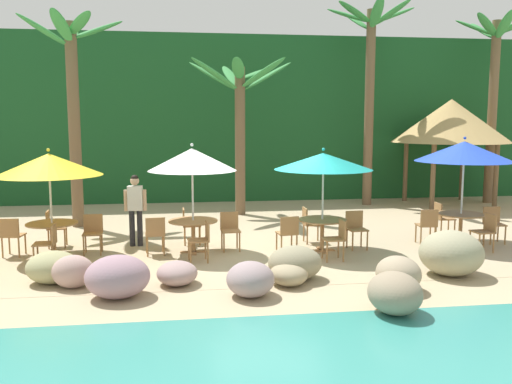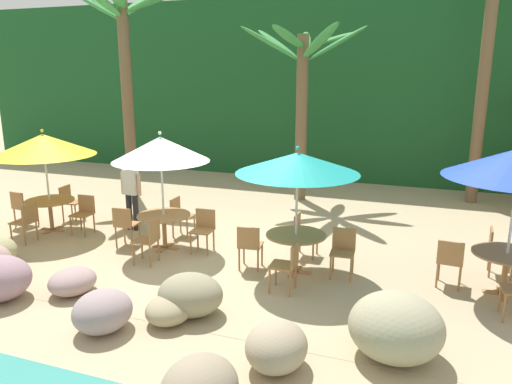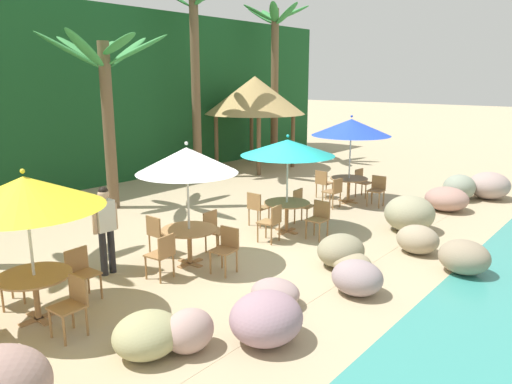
{
  "view_description": "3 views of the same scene",
  "coord_description": "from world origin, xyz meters",
  "px_view_note": "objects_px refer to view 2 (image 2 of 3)",
  "views": [
    {
      "loc": [
        -1.85,
        -11.94,
        2.98
      ],
      "look_at": [
        -0.19,
        0.07,
        1.37
      ],
      "focal_mm": 38.36,
      "sensor_mm": 36.0,
      "label": 1
    },
    {
      "loc": [
        3.53,
        -8.26,
        3.64
      ],
      "look_at": [
        0.34,
        0.48,
        1.32
      ],
      "focal_mm": 34.36,
      "sensor_mm": 36.0,
      "label": 2
    },
    {
      "loc": [
        -7.86,
        -6.66,
        3.66
      ],
      "look_at": [
        0.75,
        0.43,
        1.02
      ],
      "focal_mm": 34.27,
      "sensor_mm": 36.0,
      "label": 3
    }
  ],
  "objects_px": {
    "chair_blue_inland": "(497,248)",
    "waiter_in_white": "(131,189)",
    "palm_tree_nearest": "(125,60)",
    "palm_tree_second": "(303,79)",
    "umbrella_yellow": "(43,145)",
    "chair_yellow_left": "(22,206)",
    "chair_teal_left": "(250,244)",
    "umbrella_teal": "(298,163)",
    "chair_blue_left": "(450,260)",
    "chair_yellow_seaward": "(84,212)",
    "chair_yellow_right": "(26,220)",
    "dining_table_white": "(164,220)",
    "umbrella_white": "(161,149)",
    "chair_white_inland": "(180,214)",
    "palm_tree_third": "(489,31)",
    "chair_teal_inland": "(302,231)",
    "chair_teal_seaward": "(343,249)",
    "chair_white_right": "(149,238)",
    "dining_table_teal": "(296,241)",
    "chair_white_seaward": "(204,227)",
    "dining_table_blue": "(506,260)",
    "chair_white_left": "(125,223)",
    "chair_teal_right": "(288,263)",
    "chair_yellow_inland": "(69,200)"
  },
  "relations": [
    {
      "from": "chair_yellow_left",
      "to": "chair_white_inland",
      "type": "bearing_deg",
      "value": 10.76
    },
    {
      "from": "umbrella_teal",
      "to": "chair_teal_seaward",
      "type": "distance_m",
      "value": 1.76
    },
    {
      "from": "dining_table_teal",
      "to": "chair_teal_seaward",
      "type": "distance_m",
      "value": 0.86
    },
    {
      "from": "chair_teal_right",
      "to": "dining_table_teal",
      "type": "bearing_deg",
      "value": 97.05
    },
    {
      "from": "chair_teal_inland",
      "to": "dining_table_blue",
      "type": "height_order",
      "value": "chair_teal_inland"
    },
    {
      "from": "chair_yellow_right",
      "to": "chair_blue_inland",
      "type": "relative_size",
      "value": 1.0
    },
    {
      "from": "chair_white_seaward",
      "to": "chair_white_right",
      "type": "distance_m",
      "value": 1.19
    },
    {
      "from": "chair_teal_right",
      "to": "palm_tree_nearest",
      "type": "distance_m",
      "value": 8.41
    },
    {
      "from": "umbrella_teal",
      "to": "chair_blue_left",
      "type": "xyz_separation_m",
      "value": [
        2.65,
        0.26,
        -1.54
      ]
    },
    {
      "from": "chair_blue_left",
      "to": "palm_tree_second",
      "type": "distance_m",
      "value": 6.93
    },
    {
      "from": "chair_white_left",
      "to": "palm_tree_third",
      "type": "height_order",
      "value": "palm_tree_third"
    },
    {
      "from": "chair_teal_inland",
      "to": "palm_tree_nearest",
      "type": "relative_size",
      "value": 0.15
    },
    {
      "from": "chair_yellow_left",
      "to": "umbrella_white",
      "type": "xyz_separation_m",
      "value": [
        3.93,
        -0.12,
        1.59
      ]
    },
    {
      "from": "chair_white_right",
      "to": "chair_yellow_right",
      "type": "bearing_deg",
      "value": 178.09
    },
    {
      "from": "palm_tree_second",
      "to": "umbrella_white",
      "type": "bearing_deg",
      "value": -108.25
    },
    {
      "from": "chair_white_right",
      "to": "chair_teal_seaward",
      "type": "relative_size",
      "value": 1.0
    },
    {
      "from": "chair_yellow_seaward",
      "to": "chair_yellow_inland",
      "type": "distance_m",
      "value": 1.24
    },
    {
      "from": "chair_white_inland",
      "to": "dining_table_blue",
      "type": "distance_m",
      "value": 6.57
    },
    {
      "from": "chair_yellow_left",
      "to": "chair_teal_seaward",
      "type": "relative_size",
      "value": 1.0
    },
    {
      "from": "palm_tree_nearest",
      "to": "dining_table_white",
      "type": "bearing_deg",
      "value": -48.32
    },
    {
      "from": "chair_blue_inland",
      "to": "palm_tree_second",
      "type": "relative_size",
      "value": 0.18
    },
    {
      "from": "chair_blue_inland",
      "to": "waiter_in_white",
      "type": "xyz_separation_m",
      "value": [
        -7.69,
        -0.03,
        0.47
      ]
    },
    {
      "from": "chair_yellow_seaward",
      "to": "chair_white_left",
      "type": "distance_m",
      "value": 1.46
    },
    {
      "from": "chair_teal_right",
      "to": "chair_white_right",
      "type": "bearing_deg",
      "value": 174.44
    },
    {
      "from": "chair_teal_left",
      "to": "chair_blue_inland",
      "type": "xyz_separation_m",
      "value": [
        4.28,
        1.32,
        0.0
      ]
    },
    {
      "from": "dining_table_white",
      "to": "chair_white_right",
      "type": "height_order",
      "value": "chair_white_right"
    },
    {
      "from": "chair_yellow_right",
      "to": "dining_table_white",
      "type": "bearing_deg",
      "value": 13.95
    },
    {
      "from": "dining_table_white",
      "to": "chair_teal_left",
      "type": "xyz_separation_m",
      "value": [
        2.08,
        -0.46,
        -0.1
      ]
    },
    {
      "from": "chair_white_inland",
      "to": "palm_tree_second",
      "type": "relative_size",
      "value": 0.18
    },
    {
      "from": "palm_tree_nearest",
      "to": "palm_tree_second",
      "type": "bearing_deg",
      "value": 16.19
    },
    {
      "from": "chair_yellow_left",
      "to": "chair_blue_inland",
      "type": "height_order",
      "value": "same"
    },
    {
      "from": "chair_yellow_seaward",
      "to": "waiter_in_white",
      "type": "height_order",
      "value": "waiter_in_white"
    },
    {
      "from": "dining_table_teal",
      "to": "palm_tree_nearest",
      "type": "xyz_separation_m",
      "value": [
        -6.04,
        3.78,
        3.3
      ]
    },
    {
      "from": "chair_white_right",
      "to": "palm_tree_nearest",
      "type": "distance_m",
      "value": 6.44
    },
    {
      "from": "umbrella_white",
      "to": "dining_table_teal",
      "type": "relative_size",
      "value": 2.24
    },
    {
      "from": "umbrella_white",
      "to": "dining_table_blue",
      "type": "xyz_separation_m",
      "value": [
        6.41,
        0.01,
        -1.49
      ]
    },
    {
      "from": "chair_blue_inland",
      "to": "umbrella_teal",
      "type": "bearing_deg",
      "value": -161.93
    },
    {
      "from": "chair_yellow_right",
      "to": "chair_teal_seaward",
      "type": "relative_size",
      "value": 1.0
    },
    {
      "from": "umbrella_teal",
      "to": "chair_blue_inland",
      "type": "xyz_separation_m",
      "value": [
        3.45,
        1.12,
        -1.54
      ]
    },
    {
      "from": "chair_white_inland",
      "to": "palm_tree_third",
      "type": "xyz_separation_m",
      "value": [
        6.34,
        5.4,
        4.11
      ]
    },
    {
      "from": "umbrella_yellow",
      "to": "chair_yellow_left",
      "type": "height_order",
      "value": "umbrella_yellow"
    },
    {
      "from": "chair_blue_left",
      "to": "palm_tree_second",
      "type": "bearing_deg",
      "value": 128.81
    },
    {
      "from": "umbrella_yellow",
      "to": "chair_yellow_seaward",
      "type": "relative_size",
      "value": 2.73
    },
    {
      "from": "chair_yellow_seaward",
      "to": "palm_tree_nearest",
      "type": "height_order",
      "value": "palm_tree_nearest"
    },
    {
      "from": "chair_white_right",
      "to": "waiter_in_white",
      "type": "distance_m",
      "value": 2.29
    },
    {
      "from": "chair_white_right",
      "to": "chair_teal_left",
      "type": "relative_size",
      "value": 1.0
    },
    {
      "from": "umbrella_teal",
      "to": "umbrella_yellow",
      "type": "bearing_deg",
      "value": 176.37
    },
    {
      "from": "dining_table_white",
      "to": "waiter_in_white",
      "type": "xyz_separation_m",
      "value": [
        -1.33,
        0.83,
        0.37
      ]
    },
    {
      "from": "chair_yellow_inland",
      "to": "chair_yellow_left",
      "type": "xyz_separation_m",
      "value": [
        -0.69,
        -0.83,
        0.0
      ]
    },
    {
      "from": "dining_table_white",
      "to": "waiter_in_white",
      "type": "height_order",
      "value": "waiter_in_white"
    }
  ]
}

